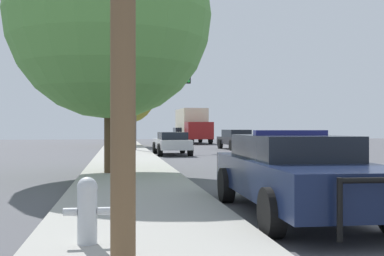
{
  "coord_description": "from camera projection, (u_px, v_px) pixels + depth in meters",
  "views": [
    {
      "loc": [
        -5.48,
        -8.32,
        1.51
      ],
      "look_at": [
        -1.21,
        19.48,
        1.5
      ],
      "focal_mm": 45.0,
      "sensor_mm": 36.0,
      "label": 1
    }
  ],
  "objects": [
    {
      "name": "police_car",
      "position": [
        294.0,
        172.0,
        8.3
      ],
      "size": [
        2.12,
        5.3,
        1.47
      ],
      "rotation": [
        0.0,
        0.0,
        3.12
      ],
      "color": "#141E3D",
      "rests_on": "ground_plane"
    },
    {
      "name": "sidewalk_left",
      "position": [
        140.0,
        211.0,
        8.29
      ],
      "size": [
        3.0,
        110.0,
        0.13
      ],
      "color": "#A3A099",
      "rests_on": "ground_plane"
    },
    {
      "name": "car_background_distant",
      "position": [
        182.0,
        135.0,
        47.5
      ],
      "size": [
        2.03,
        4.01,
        1.52
      ],
      "rotation": [
        0.0,
        0.0,
        0.02
      ],
      "color": "#333856",
      "rests_on": "ground_plane"
    },
    {
      "name": "traffic_light",
      "position": [
        157.0,
        91.0,
        30.22
      ],
      "size": [
        3.59,
        0.35,
        5.24
      ],
      "color": "#424247",
      "rests_on": "sidewalk_left"
    },
    {
      "name": "tree_sidewalk_far",
      "position": [
        127.0,
        95.0,
        38.91
      ],
      "size": [
        4.68,
        4.68,
        6.41
      ],
      "color": "#4C3823",
      "rests_on": "sidewalk_left"
    },
    {
      "name": "box_truck",
      "position": [
        192.0,
        125.0,
        47.06
      ],
      "size": [
        2.73,
        7.91,
        3.37
      ],
      "rotation": [
        0.0,
        0.0,
        3.17
      ],
      "color": "maroon",
      "rests_on": "ground_plane"
    },
    {
      "name": "car_background_midblock",
      "position": [
        172.0,
        142.0,
        26.78
      ],
      "size": [
        1.93,
        4.54,
        1.27
      ],
      "rotation": [
        0.0,
        0.0,
        0.02
      ],
      "color": "#B7B7BC",
      "rests_on": "ground_plane"
    },
    {
      "name": "fire_hydrant",
      "position": [
        87.0,
        208.0,
        5.71
      ],
      "size": [
        0.56,
        0.24,
        0.8
      ],
      "color": "#B7BCC1",
      "rests_on": "sidewalk_left"
    },
    {
      "name": "tree_sidewalk_near",
      "position": [
        110.0,
        17.0,
        14.78
      ],
      "size": [
        6.27,
        6.27,
        7.93
      ],
      "color": "#4C3823",
      "rests_on": "sidewalk_left"
    },
    {
      "name": "car_background_oncoming",
      "position": [
        237.0,
        139.0,
        33.55
      ],
      "size": [
        2.11,
        4.76,
        1.37
      ],
      "rotation": [
        0.0,
        0.0,
        3.2
      ],
      "color": "black",
      "rests_on": "ground_plane"
    }
  ]
}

